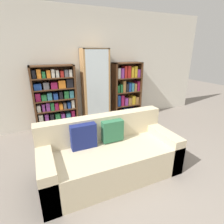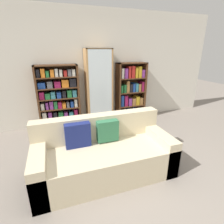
% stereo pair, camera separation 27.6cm
% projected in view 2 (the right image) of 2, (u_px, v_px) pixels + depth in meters
% --- Properties ---
extents(ground_plane, '(16.00, 16.00, 0.00)m').
position_uv_depth(ground_plane, '(134.00, 190.00, 2.37)').
color(ground_plane, gray).
extents(wall_back, '(6.81, 0.06, 2.70)m').
position_uv_depth(wall_back, '(89.00, 69.00, 4.24)').
color(wall_back, silver).
rests_on(wall_back, ground).
extents(couch, '(1.99, 0.86, 0.85)m').
position_uv_depth(couch, '(104.00, 155.00, 2.61)').
color(couch, beige).
rests_on(couch, ground).
extents(bookshelf_left, '(0.92, 0.32, 1.48)m').
position_uv_depth(bookshelf_left, '(59.00, 98.00, 4.03)').
color(bookshelf_left, '#4C2D19').
rests_on(bookshelf_left, ground).
extents(display_cabinet, '(0.62, 0.36, 1.82)m').
position_uv_depth(display_cabinet, '(99.00, 88.00, 4.25)').
color(display_cabinet, '#AD7F4C').
rests_on(display_cabinet, ground).
extents(bookshelf_right, '(0.76, 0.32, 1.49)m').
position_uv_depth(bookshelf_right, '(131.00, 93.00, 4.59)').
color(bookshelf_right, '#4C2D19').
rests_on(bookshelf_right, ground).
extents(wine_bottle, '(0.09, 0.09, 0.40)m').
position_uv_depth(wine_bottle, '(145.00, 130.00, 3.72)').
color(wine_bottle, black).
rests_on(wine_bottle, ground).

